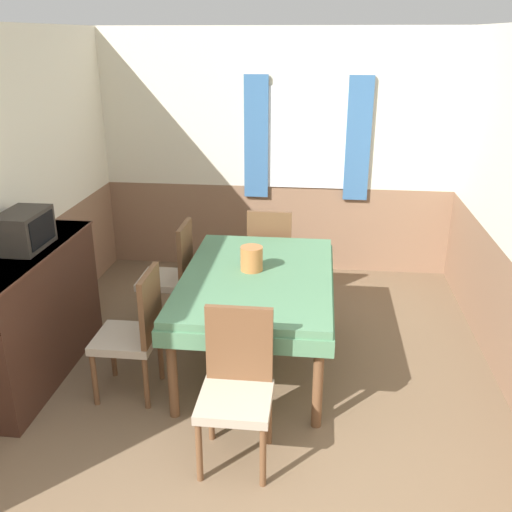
# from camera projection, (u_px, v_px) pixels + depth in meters

# --- Properties ---
(wall_back) EXTENTS (4.21, 0.10, 2.60)m
(wall_back) POSITION_uv_depth(u_px,v_px,m) (278.00, 154.00, 6.16)
(wall_back) COLOR silver
(wall_back) RESTS_ON ground_plane
(wall_left) EXTENTS (0.05, 4.77, 2.60)m
(wall_left) POSITION_uv_depth(u_px,v_px,m) (0.00, 206.00, 4.32)
(wall_left) COLOR silver
(wall_left) RESTS_ON ground_plane
(dining_table) EXTENTS (1.18, 1.78, 0.77)m
(dining_table) POSITION_uv_depth(u_px,v_px,m) (257.00, 286.00, 4.47)
(dining_table) COLOR #4C7A56
(dining_table) RESTS_ON ground_plane
(chair_head_window) EXTENTS (0.44, 0.44, 0.98)m
(chair_head_window) POSITION_uv_depth(u_px,v_px,m) (270.00, 253.00, 5.57)
(chair_head_window) COLOR brown
(chair_head_window) RESTS_ON ground_plane
(chair_left_far) EXTENTS (0.44, 0.44, 0.98)m
(chair_left_far) POSITION_uv_depth(u_px,v_px,m) (173.00, 272.00, 5.11)
(chair_left_far) COLOR brown
(chair_left_far) RESTS_ON ground_plane
(chair_head_near) EXTENTS (0.44, 0.44, 0.98)m
(chair_head_near) POSITION_uv_depth(u_px,v_px,m) (237.00, 383.00, 3.48)
(chair_head_near) COLOR brown
(chair_head_near) RESTS_ON ground_plane
(chair_left_near) EXTENTS (0.44, 0.44, 0.98)m
(chair_left_near) POSITION_uv_depth(u_px,v_px,m) (135.00, 330.00, 4.11)
(chair_left_near) COLOR brown
(chair_left_near) RESTS_ON ground_plane
(sideboard) EXTENTS (0.46, 1.54, 1.03)m
(sideboard) POSITION_uv_depth(u_px,v_px,m) (32.00, 314.00, 4.34)
(sideboard) COLOR #3D2319
(sideboard) RESTS_ON ground_plane
(tv) EXTENTS (0.29, 0.45, 0.28)m
(tv) POSITION_uv_depth(u_px,v_px,m) (24.00, 230.00, 4.18)
(tv) COLOR #2D2823
(tv) RESTS_ON sideboard
(vase) EXTENTS (0.18, 0.18, 0.19)m
(vase) POSITION_uv_depth(u_px,v_px,m) (252.00, 259.00, 4.48)
(vase) COLOR #B26B38
(vase) RESTS_ON dining_table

